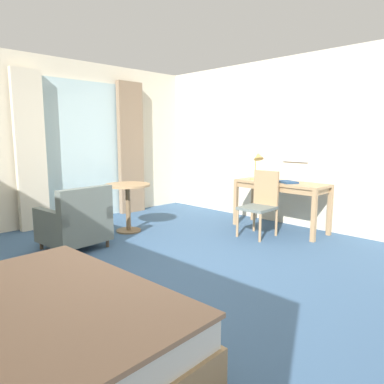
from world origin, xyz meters
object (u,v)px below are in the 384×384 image
(writing_desk, at_px, (281,188))
(closed_book, at_px, (287,182))
(desk_lamp, at_px, (258,160))
(armchair_by_window, at_px, (76,224))
(desk_chair, at_px, (261,201))
(round_cafe_table, at_px, (128,197))

(writing_desk, height_order, closed_book, closed_book)
(desk_lamp, distance_m, armchair_by_window, 2.87)
(desk_chair, relative_size, desk_lamp, 1.99)
(writing_desk, relative_size, armchair_by_window, 1.74)
(closed_book, xyz_separation_m, armchair_by_window, (-2.63, 1.43, -0.42))
(desk_lamp, relative_size, closed_book, 1.55)
(desk_lamp, bearing_deg, armchair_by_window, 160.84)
(desk_lamp, xyz_separation_m, armchair_by_window, (-2.62, 0.91, -0.73))
(closed_book, bearing_deg, round_cafe_table, 161.75)
(desk_chair, relative_size, armchair_by_window, 1.15)
(writing_desk, relative_size, desk_lamp, 3.02)
(writing_desk, distance_m, desk_chair, 0.50)
(writing_desk, height_order, armchair_by_window, armchair_by_window)
(writing_desk, xyz_separation_m, armchair_by_window, (-2.67, 1.31, -0.32))
(writing_desk, bearing_deg, closed_book, -105.33)
(armchair_by_window, distance_m, round_cafe_table, 1.01)
(writing_desk, bearing_deg, round_cafe_table, 137.78)
(desk_lamp, distance_m, round_cafe_table, 2.09)
(round_cafe_table, bearing_deg, armchair_by_window, -165.93)
(desk_lamp, relative_size, armchair_by_window, 0.58)
(closed_book, height_order, armchair_by_window, armchair_by_window)
(desk_lamp, xyz_separation_m, closed_book, (0.02, -0.52, -0.31))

